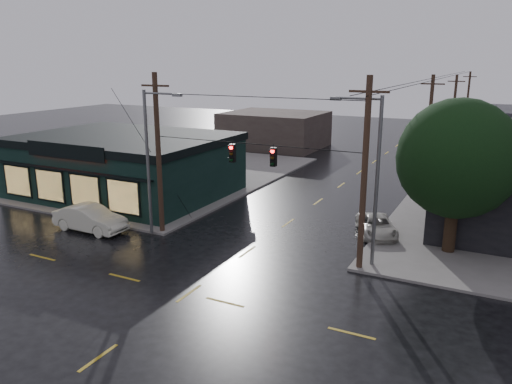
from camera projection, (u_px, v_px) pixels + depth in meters
The scene contains 15 objects.
ground_plane at pixel (189, 293), 23.91m from camera, with size 160.00×160.00×0.00m, color black.
sidewalk_nw at pixel (136, 171), 49.88m from camera, with size 28.00×28.00×0.15m, color slate.
pizza_shop at pixel (125, 164), 40.97m from camera, with size 16.30×12.34×4.90m.
corner_tree at pixel (458, 159), 27.49m from camera, with size 6.67×6.67×8.77m.
utility_pole_nw at pixel (162, 233), 32.36m from camera, with size 2.00×0.32×10.15m, color #2F2214, non-canonical shape.
utility_pole_ne at pixel (359, 269), 26.67m from camera, with size 2.00×0.32×10.15m, color #2F2214, non-canonical shape.
utility_pole_far_a at pixel (424, 184), 45.21m from camera, with size 2.00×0.32×9.65m, color #2F2214, non-canonical shape.
utility_pole_far_b at pixel (450, 149), 62.45m from camera, with size 2.00×0.32×9.15m, color #2F2214, non-canonical shape.
utility_pole_far_c at pixel (464, 130), 79.69m from camera, with size 2.00×0.32×9.15m, color #2F2214, non-canonical shape.
span_signal_assembly at pixel (252, 155), 28.01m from camera, with size 13.00×0.48×1.23m.
streetlight_nw at pixel (152, 235), 31.88m from camera, with size 5.40×0.30×9.15m, color slate, non-canonical shape.
streetlight_ne at pixel (371, 266), 27.06m from camera, with size 5.40×0.30×9.15m, color slate, non-canonical shape.
bg_building_west at pixel (275, 130), 63.95m from camera, with size 12.00×10.00×4.40m, color #362927.
sedan_cream at pixel (90, 218), 32.48m from camera, with size 1.79×5.13×1.69m, color beige.
suv_silver at pixel (377, 226), 31.72m from camera, with size 2.08×4.50×1.25m, color #B8B5A9.
Camera 1 is at (12.76, -18.04, 10.83)m, focal length 35.00 mm.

